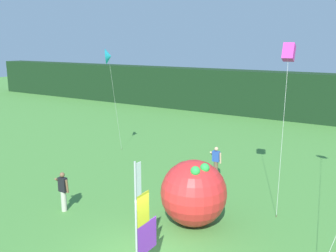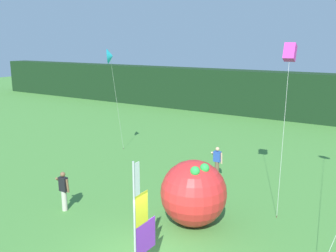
{
  "view_description": "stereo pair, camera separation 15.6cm",
  "coord_description": "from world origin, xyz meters",
  "px_view_note": "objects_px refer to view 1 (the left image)",
  "views": [
    {
      "loc": [
        6.31,
        -8.64,
        6.74
      ],
      "look_at": [
        -0.8,
        2.75,
        3.73
      ],
      "focal_mm": 40.35,
      "sensor_mm": 36.0,
      "label": 1
    },
    {
      "loc": [
        6.44,
        -8.56,
        6.74
      ],
      "look_at": [
        -0.8,
        2.75,
        3.73
      ],
      "focal_mm": 40.35,
      "sensor_mm": 36.0,
      "label": 2
    }
  ],
  "objects_px": {
    "banner_flag": "(142,221)",
    "kite_cyan_delta_3": "(109,57)",
    "kite_magenta_box_1": "(289,53)",
    "inflatable_balloon": "(194,193)",
    "person_near_banner": "(216,162)",
    "person_mid_field": "(63,191)"
  },
  "relations": [
    {
      "from": "kite_magenta_box_1",
      "to": "banner_flag",
      "type": "bearing_deg",
      "value": -101.99
    },
    {
      "from": "banner_flag",
      "to": "kite_cyan_delta_3",
      "type": "height_order",
      "value": "kite_cyan_delta_3"
    },
    {
      "from": "kite_cyan_delta_3",
      "to": "person_near_banner",
      "type": "bearing_deg",
      "value": 4.46
    },
    {
      "from": "person_near_banner",
      "to": "person_mid_field",
      "type": "xyz_separation_m",
      "value": [
        -3.62,
        -6.72,
        0.01
      ]
    },
    {
      "from": "inflatable_balloon",
      "to": "person_near_banner",
      "type": "bearing_deg",
      "value": 105.46
    },
    {
      "from": "person_near_banner",
      "to": "person_mid_field",
      "type": "distance_m",
      "value": 7.63
    },
    {
      "from": "inflatable_balloon",
      "to": "kite_cyan_delta_3",
      "type": "distance_m",
      "value": 10.06
    },
    {
      "from": "person_near_banner",
      "to": "inflatable_balloon",
      "type": "bearing_deg",
      "value": -74.54
    },
    {
      "from": "banner_flag",
      "to": "kite_magenta_box_1",
      "type": "relative_size",
      "value": 0.54
    },
    {
      "from": "person_near_banner",
      "to": "kite_magenta_box_1",
      "type": "xyz_separation_m",
      "value": [
        3.35,
        -0.49,
        5.42
      ]
    },
    {
      "from": "kite_magenta_box_1",
      "to": "kite_cyan_delta_3",
      "type": "distance_m",
      "value": 9.73
    },
    {
      "from": "banner_flag",
      "to": "person_near_banner",
      "type": "xyz_separation_m",
      "value": [
        -1.64,
        8.56,
        -0.86
      ]
    },
    {
      "from": "banner_flag",
      "to": "person_near_banner",
      "type": "height_order",
      "value": "banner_flag"
    },
    {
      "from": "kite_magenta_box_1",
      "to": "kite_cyan_delta_3",
      "type": "relative_size",
      "value": 1.05
    },
    {
      "from": "banner_flag",
      "to": "kite_magenta_box_1",
      "type": "height_order",
      "value": "kite_magenta_box_1"
    },
    {
      "from": "banner_flag",
      "to": "kite_cyan_delta_3",
      "type": "distance_m",
      "value": 12.12
    },
    {
      "from": "banner_flag",
      "to": "kite_cyan_delta_3",
      "type": "relative_size",
      "value": 0.56
    },
    {
      "from": "person_near_banner",
      "to": "person_mid_field",
      "type": "relative_size",
      "value": 0.99
    },
    {
      "from": "person_near_banner",
      "to": "kite_cyan_delta_3",
      "type": "distance_m",
      "value": 8.16
    },
    {
      "from": "kite_magenta_box_1",
      "to": "kite_cyan_delta_3",
      "type": "bearing_deg",
      "value": -179.99
    },
    {
      "from": "banner_flag",
      "to": "kite_magenta_box_1",
      "type": "xyz_separation_m",
      "value": [
        1.71,
        8.06,
        4.56
      ]
    },
    {
      "from": "person_mid_field",
      "to": "inflatable_balloon",
      "type": "bearing_deg",
      "value": 19.87
    }
  ]
}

